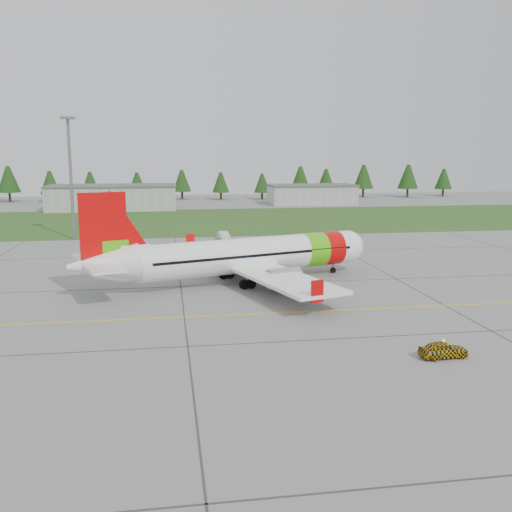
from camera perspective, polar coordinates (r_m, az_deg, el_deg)
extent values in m
plane|color=gray|center=(47.09, 11.91, -7.92)|extent=(320.00, 320.00, 0.00)
cylinder|color=white|center=(64.59, -0.41, 0.12)|extent=(26.24, 11.73, 3.94)
sphere|color=white|center=(71.29, 9.11, 0.95)|extent=(3.94, 3.94, 3.94)
cone|color=white|center=(59.22, -15.06, -0.82)|extent=(7.94, 5.90, 3.94)
cube|color=black|center=(71.41, 9.32, 1.25)|extent=(2.34, 3.00, 0.57)
cylinder|color=#52C20E|center=(68.49, 5.67, 0.65)|extent=(3.73, 4.63, 4.02)
cylinder|color=red|center=(69.80, 7.36, 0.80)|extent=(3.34, 4.51, 4.02)
cube|color=white|center=(64.58, -0.81, -0.89)|extent=(15.11, 32.52, 0.36)
cube|color=red|center=(78.71, -6.58, 1.48)|extent=(1.21, 0.54, 2.02)
cube|color=red|center=(50.26, 6.15, -3.54)|extent=(1.21, 0.54, 2.02)
cylinder|color=gray|center=(70.26, -1.67, -0.44)|extent=(4.11, 3.13, 2.12)
cylinder|color=gray|center=(60.55, 2.77, -2.19)|extent=(4.11, 3.13, 2.12)
cube|color=red|center=(58.72, -15.02, 2.44)|extent=(4.54, 1.76, 7.68)
cube|color=#52C20E|center=(59.28, -13.87, 0.39)|extent=(2.63, 1.20, 2.43)
cube|color=white|center=(59.08, -15.55, -0.62)|extent=(6.61, 12.06, 0.22)
cylinder|color=slate|center=(70.57, 7.72, -1.11)|extent=(0.18, 0.18, 1.42)
cylinder|color=black|center=(70.64, 7.71, -1.40)|extent=(0.74, 0.48, 0.69)
cylinder|color=slate|center=(66.89, -2.65, -1.43)|extent=(0.22, 0.22, 1.92)
cylinder|color=black|center=(66.82, -2.96, -1.83)|extent=(1.14, 0.75, 1.05)
cylinder|color=slate|center=(61.87, -0.51, -2.39)|extent=(0.22, 0.22, 1.92)
cylinder|color=black|center=(61.80, -0.85, -2.82)|extent=(1.14, 0.75, 1.05)
imported|color=gold|center=(43.25, 18.31, -7.42)|extent=(1.29, 1.49, 3.53)
imported|color=silver|center=(96.28, -3.27, 2.93)|extent=(1.70, 1.62, 4.46)
cube|color=#30561E|center=(125.63, -1.42, 3.65)|extent=(320.00, 50.00, 0.03)
cube|color=gold|center=(54.30, 8.92, -5.35)|extent=(120.00, 0.25, 0.02)
cube|color=#A8A8A3|center=(152.77, -14.12, 5.65)|extent=(32.00, 14.00, 6.00)
cube|color=#A8A8A3|center=(165.40, 5.58, 6.10)|extent=(24.00, 12.00, 5.20)
cylinder|color=slate|center=(101.05, -18.01, 7.22)|extent=(0.50, 0.50, 20.00)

